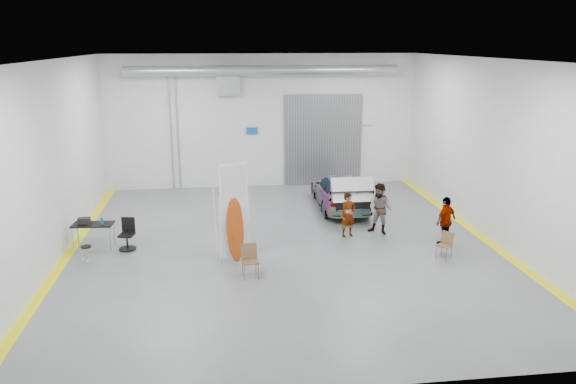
{
  "coord_description": "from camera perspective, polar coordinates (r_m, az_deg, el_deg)",
  "views": [
    {
      "loc": [
        -2.04,
        -17.31,
        6.54
      ],
      "look_at": [
        0.3,
        1.2,
        1.5
      ],
      "focal_mm": 35.0,
      "sensor_mm": 36.0,
      "label": 1
    }
  ],
  "objects": [
    {
      "name": "shop_stool",
      "position": [
        17.96,
        -19.76,
        -6.12
      ],
      "size": [
        0.32,
        0.32,
        0.62
      ],
      "rotation": [
        0.0,
        0.0,
        -0.35
      ],
      "color": "black",
      "rests_on": "ground"
    },
    {
      "name": "folding_chair_far",
      "position": [
        18.13,
        15.54,
        -5.73
      ],
      "size": [
        0.54,
        0.63,
        0.83
      ],
      "rotation": [
        0.0,
        0.0,
        -0.89
      ],
      "color": "brown",
      "rests_on": "ground"
    },
    {
      "name": "ground",
      "position": [
        18.61,
        -0.46,
        -5.45
      ],
      "size": [
        16.0,
        16.0,
        0.0
      ],
      "primitive_type": "plane",
      "color": "slate",
      "rests_on": "ground"
    },
    {
      "name": "trunk_lid",
      "position": [
        20.53,
        6.63,
        0.44
      ],
      "size": [
        1.58,
        0.96,
        0.04
      ],
      "primitive_type": "cube",
      "color": "silver",
      "rests_on": "sedan_car"
    },
    {
      "name": "person_a",
      "position": [
        19.34,
        6.14,
        -2.31
      ],
      "size": [
        0.66,
        0.54,
        1.55
      ],
      "primitive_type": "imported",
      "rotation": [
        0.0,
        0.0,
        0.34
      ],
      "color": "brown",
      "rests_on": "ground"
    },
    {
      "name": "surfboard_display",
      "position": [
        17.02,
        -5.72,
        -2.84
      ],
      "size": [
        0.89,
        0.44,
        3.24
      ],
      "rotation": [
        0.0,
        0.0,
        0.3
      ],
      "color": "white",
      "rests_on": "ground"
    },
    {
      "name": "room_shell",
      "position": [
        19.81,
        -0.56,
        7.98
      ],
      "size": [
        14.02,
        16.18,
        6.01
      ],
      "color": "silver",
      "rests_on": "ground"
    },
    {
      "name": "office_chair",
      "position": [
        18.89,
        -16.03,
        -4.31
      ],
      "size": [
        0.54,
        0.56,
        1.02
      ],
      "rotation": [
        0.0,
        0.0,
        -0.2
      ],
      "color": "black",
      "rests_on": "ground"
    },
    {
      "name": "work_table",
      "position": [
        19.27,
        -19.43,
        -3.07
      ],
      "size": [
        1.34,
        0.74,
        1.06
      ],
      "rotation": [
        0.0,
        0.0,
        -0.07
      ],
      "color": "#9B9FA4",
      "rests_on": "ground"
    },
    {
      "name": "person_b",
      "position": [
        19.73,
        9.35,
        -1.71
      ],
      "size": [
        1.11,
        1.07,
        1.8
      ],
      "primitive_type": "imported",
      "rotation": [
        0.0,
        0.0,
        -0.64
      ],
      "color": "#455E7F",
      "rests_on": "ground"
    },
    {
      "name": "person_c",
      "position": [
        19.16,
        15.74,
        -2.84
      ],
      "size": [
        1.01,
        0.84,
        1.64
      ],
      "primitive_type": "imported",
      "rotation": [
        0.0,
        0.0,
        3.7
      ],
      "color": "#A14D35",
      "rests_on": "ground"
    },
    {
      "name": "folding_chair_near",
      "position": [
        16.14,
        -3.84,
        -7.67
      ],
      "size": [
        0.5,
        0.52,
        0.96
      ],
      "rotation": [
        0.0,
        0.0,
        0.11
      ],
      "color": "brown",
      "rests_on": "ground"
    },
    {
      "name": "sedan_car",
      "position": [
        22.67,
        5.34,
        0.06
      ],
      "size": [
        2.03,
        4.72,
        1.35
      ],
      "primitive_type": "imported",
      "rotation": [
        0.0,
        0.0,
        3.11
      ],
      "color": "silver",
      "rests_on": "ground"
    }
  ]
}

